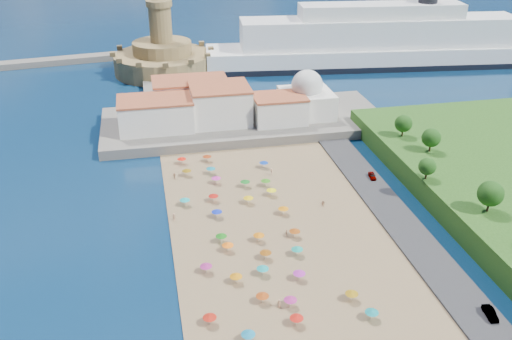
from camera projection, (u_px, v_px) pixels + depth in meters
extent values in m
plane|color=#071938|center=(261.00, 258.00, 118.71)|extent=(700.00, 700.00, 0.00)
cube|color=#59544C|center=(244.00, 122.00, 183.87)|extent=(90.00, 36.00, 3.00)
cube|color=#59544C|center=(169.00, 93.00, 210.73)|extent=(18.00, 70.00, 2.40)
cube|color=silver|center=(156.00, 115.00, 172.64)|extent=(22.00, 14.00, 9.00)
cube|color=silver|center=(220.00, 105.00, 177.56)|extent=(18.00, 16.00, 11.00)
cube|color=silver|center=(279.00, 110.00, 177.96)|extent=(16.00, 12.00, 8.00)
cube|color=silver|center=(191.00, 96.00, 186.86)|extent=(24.00, 14.00, 10.00)
cube|color=silver|center=(306.00, 103.00, 183.27)|extent=(16.00, 16.00, 8.00)
sphere|color=silver|center=(307.00, 85.00, 180.60)|extent=(10.00, 10.00, 10.00)
cylinder|color=silver|center=(308.00, 74.00, 178.91)|extent=(1.20, 1.20, 1.60)
cylinder|color=olive|center=(163.00, 63.00, 235.80)|extent=(40.00, 40.00, 8.00)
cylinder|color=olive|center=(162.00, 48.00, 232.91)|extent=(24.00, 24.00, 5.00)
cylinder|color=olive|center=(160.00, 24.00, 228.68)|extent=(9.00, 9.00, 14.00)
cylinder|color=olive|center=(159.00, 3.00, 225.03)|extent=(10.40, 10.40, 2.40)
cube|color=black|center=(376.00, 63.00, 246.19)|extent=(148.65, 36.92, 2.37)
cube|color=white|center=(377.00, 56.00, 244.77)|extent=(147.62, 36.42, 8.77)
cube|color=white|center=(379.00, 32.00, 240.21)|extent=(118.13, 29.53, 11.69)
cube|color=white|center=(381.00, 11.00, 236.31)|extent=(69.26, 20.62, 5.85)
cylinder|color=gray|center=(216.00, 180.00, 147.55)|extent=(0.07, 0.07, 2.00)
cone|color=#C02999|center=(216.00, 177.00, 147.15)|extent=(2.50, 2.50, 0.60)
cylinder|color=gray|center=(245.00, 184.00, 145.80)|extent=(0.07, 0.07, 2.00)
cone|color=#12691C|center=(245.00, 181.00, 145.40)|extent=(2.50, 2.50, 0.60)
cylinder|color=gray|center=(266.00, 255.00, 117.59)|extent=(0.07, 0.07, 2.00)
cone|color=#82430B|center=(266.00, 251.00, 117.19)|extent=(2.50, 2.50, 0.60)
cylinder|color=gray|center=(372.00, 315.00, 101.13)|extent=(0.07, 0.07, 2.00)
cone|color=#0E7D81|center=(372.00, 311.00, 100.73)|extent=(2.50, 2.50, 0.60)
cylinder|color=gray|center=(297.00, 252.00, 118.70)|extent=(0.07, 0.07, 2.00)
cone|color=#0F8E7B|center=(297.00, 248.00, 118.30)|extent=(2.50, 2.50, 0.60)
cylinder|color=gray|center=(295.00, 234.00, 124.90)|extent=(0.07, 0.07, 2.00)
cone|color=#98420D|center=(295.00, 230.00, 124.50)|extent=(2.50, 2.50, 0.60)
cylinder|color=gray|center=(271.00, 192.00, 141.72)|extent=(0.07, 0.07, 2.00)
cone|color=#F6EB0D|center=(271.00, 189.00, 141.32)|extent=(2.50, 2.50, 0.60)
cylinder|color=gray|center=(264.00, 165.00, 155.84)|extent=(0.07, 0.07, 2.00)
cone|color=#0C34A0|center=(264.00, 162.00, 155.44)|extent=(2.50, 2.50, 0.60)
cylinder|color=gray|center=(182.00, 161.00, 157.98)|extent=(0.07, 0.07, 2.00)
cone|color=red|center=(182.00, 158.00, 157.58)|extent=(2.50, 2.50, 0.60)
cylinder|color=gray|center=(187.00, 173.00, 151.46)|extent=(0.07, 0.07, 2.00)
cone|color=#7D5B0B|center=(187.00, 170.00, 151.06)|extent=(2.50, 2.50, 0.60)
cylinder|color=gray|center=(266.00, 183.00, 146.27)|extent=(0.07, 0.07, 2.00)
cone|color=#2E7D16|center=(266.00, 180.00, 145.86)|extent=(2.50, 2.50, 0.60)
cylinder|color=gray|center=(214.00, 198.00, 139.07)|extent=(0.07, 0.07, 2.00)
cone|color=#AA140D|center=(213.00, 195.00, 138.67)|extent=(2.50, 2.50, 0.60)
cylinder|color=gray|center=(207.00, 159.00, 159.39)|extent=(0.07, 0.07, 2.00)
cone|color=maroon|center=(207.00, 156.00, 158.99)|extent=(2.50, 2.50, 0.60)
cylinder|color=gray|center=(221.00, 238.00, 123.16)|extent=(0.07, 0.07, 2.00)
cone|color=#177114|center=(221.00, 235.00, 122.76)|extent=(2.50, 2.50, 0.60)
cylinder|color=gray|center=(210.00, 320.00, 99.92)|extent=(0.07, 0.07, 2.00)
cone|color=#AA1B0D|center=(210.00, 316.00, 99.52)|extent=(2.50, 2.50, 0.60)
cylinder|color=gray|center=(236.00, 279.00, 110.42)|extent=(0.07, 0.07, 2.00)
cone|color=#C87508|center=(236.00, 275.00, 110.02)|extent=(2.50, 2.50, 0.60)
cylinder|color=gray|center=(217.00, 214.00, 132.37)|extent=(0.07, 0.07, 2.00)
cone|color=#0E24B6|center=(217.00, 211.00, 131.97)|extent=(2.50, 2.50, 0.60)
cylinder|color=gray|center=(262.00, 299.00, 105.16)|extent=(0.07, 0.07, 2.00)
cone|color=#9B3A0E|center=(262.00, 295.00, 104.76)|extent=(2.50, 2.50, 0.60)
cylinder|color=gray|center=(206.00, 269.00, 113.39)|extent=(0.07, 0.07, 2.00)
cone|color=#98206C|center=(206.00, 265.00, 112.99)|extent=(2.50, 2.50, 0.60)
cylinder|color=gray|center=(263.00, 271.00, 112.70)|extent=(0.07, 0.07, 2.00)
cone|color=teal|center=(263.00, 267.00, 112.30)|extent=(2.50, 2.50, 0.60)
cylinder|color=gray|center=(296.00, 321.00, 99.79)|extent=(0.07, 0.07, 2.00)
cone|color=red|center=(297.00, 317.00, 99.39)|extent=(2.50, 2.50, 0.60)
cylinder|color=gray|center=(352.00, 296.00, 105.75)|extent=(0.07, 0.07, 2.00)
cone|color=#986F0D|center=(352.00, 292.00, 105.35)|extent=(2.50, 2.50, 0.60)
cylinder|color=gray|center=(185.00, 202.00, 137.30)|extent=(0.07, 0.07, 2.00)
cone|color=#119E9F|center=(185.00, 199.00, 136.90)|extent=(2.50, 2.50, 0.60)
cylinder|color=gray|center=(211.00, 171.00, 152.53)|extent=(0.07, 0.07, 2.00)
cone|color=#0F788E|center=(211.00, 168.00, 152.13)|extent=(2.50, 2.50, 0.60)
cylinder|color=gray|center=(228.00, 248.00, 120.03)|extent=(0.07, 0.07, 2.00)
cone|color=orange|center=(228.00, 244.00, 119.62)|extent=(2.50, 2.50, 0.60)
cylinder|color=gray|center=(248.00, 200.00, 138.20)|extent=(0.07, 0.07, 2.00)
cone|color=yellow|center=(248.00, 197.00, 137.80)|extent=(2.50, 2.50, 0.60)
cylinder|color=gray|center=(259.00, 238.00, 123.42)|extent=(0.07, 0.07, 2.00)
cone|color=orange|center=(259.00, 234.00, 123.02)|extent=(2.50, 2.50, 0.60)
cylinder|color=gray|center=(299.00, 276.00, 111.30)|extent=(0.07, 0.07, 2.00)
cone|color=purple|center=(299.00, 272.00, 110.90)|extent=(2.50, 2.50, 0.60)
cylinder|color=gray|center=(248.00, 337.00, 96.17)|extent=(0.07, 0.07, 2.00)
cone|color=#10719A|center=(248.00, 333.00, 95.77)|extent=(2.50, 2.50, 0.60)
cylinder|color=gray|center=(290.00, 302.00, 104.18)|extent=(0.07, 0.07, 2.00)
cone|color=#A22273|center=(290.00, 299.00, 103.78)|extent=(2.50, 2.50, 0.60)
cylinder|color=gray|center=(283.00, 211.00, 133.61)|extent=(0.07, 0.07, 2.00)
cone|color=orange|center=(283.00, 208.00, 133.21)|extent=(2.50, 2.50, 0.60)
imported|color=tan|center=(323.00, 204.00, 137.15)|extent=(1.50, 0.67, 1.56)
imported|color=tan|center=(174.00, 176.00, 149.95)|extent=(1.16, 0.83, 1.83)
imported|color=tan|center=(279.00, 304.00, 104.11)|extent=(0.94, 0.71, 1.72)
imported|color=tan|center=(286.00, 232.00, 125.67)|extent=(0.45, 0.62, 1.58)
imported|color=tan|center=(174.00, 217.00, 131.26)|extent=(1.28, 0.81, 1.89)
imported|color=tan|center=(271.00, 172.00, 152.16)|extent=(0.71, 1.22, 1.89)
imported|color=gray|center=(490.00, 313.00, 101.31)|extent=(2.09, 4.51, 1.43)
imported|color=gray|center=(372.00, 176.00, 149.70)|extent=(2.14, 4.13, 1.34)
cylinder|color=#382314|center=(488.00, 205.00, 123.51)|extent=(0.50, 0.50, 3.13)
sphere|color=#14380F|center=(491.00, 194.00, 122.25)|extent=(5.64, 5.64, 5.64)
cylinder|color=#382314|center=(426.00, 174.00, 137.53)|extent=(0.50, 0.50, 2.38)
sphere|color=#14380F|center=(427.00, 166.00, 136.58)|extent=(4.28, 4.28, 4.28)
cylinder|color=#382314|center=(430.00, 146.00, 151.82)|extent=(0.50, 0.50, 2.82)
sphere|color=#14380F|center=(431.00, 138.00, 150.69)|extent=(5.07, 5.07, 5.07)
cylinder|color=#382314|center=(403.00, 132.00, 161.09)|extent=(0.50, 0.50, 2.76)
sphere|color=#14380F|center=(404.00, 123.00, 159.99)|extent=(4.97, 4.97, 4.97)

